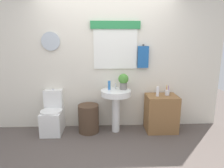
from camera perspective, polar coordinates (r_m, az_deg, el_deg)
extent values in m
plane|color=#564C47|center=(3.08, -0.91, -20.54)|extent=(8.00, 8.00, 0.00)
cube|color=silver|center=(3.74, -1.46, 6.76)|extent=(4.40, 0.10, 2.60)
cube|color=white|center=(3.67, 0.96, 10.19)|extent=(0.80, 0.03, 0.73)
cube|color=#2D894C|center=(3.66, 1.00, 16.86)|extent=(0.90, 0.04, 0.14)
cylinder|color=silver|center=(3.78, -17.45, 11.81)|extent=(0.33, 0.03, 0.33)
cylinder|color=black|center=(3.72, 9.12, 11.18)|extent=(0.02, 0.06, 0.02)
cube|color=#235BA3|center=(3.71, 9.06, 7.78)|extent=(0.20, 0.05, 0.40)
cube|color=white|center=(3.85, -16.88, -10.45)|extent=(0.36, 0.50, 0.42)
cylinder|color=white|center=(3.71, -17.33, -7.61)|extent=(0.38, 0.38, 0.03)
cube|color=white|center=(3.87, -16.64, -4.19)|extent=(0.34, 0.18, 0.35)
cylinder|color=silver|center=(3.83, -16.81, -1.51)|extent=(0.04, 0.04, 0.02)
cylinder|color=#4C3828|center=(3.72, -6.84, -9.94)|extent=(0.38, 0.38, 0.52)
cylinder|color=white|center=(3.68, 1.11, -8.61)|extent=(0.15, 0.15, 0.70)
cylinder|color=white|center=(3.56, 1.14, -2.60)|extent=(0.54, 0.54, 0.10)
cylinder|color=silver|center=(3.65, 1.03, -0.59)|extent=(0.03, 0.03, 0.10)
cube|color=olive|center=(3.83, 14.13, -8.23)|extent=(0.57, 0.44, 0.69)
cylinder|color=#2D6BB7|center=(3.57, -0.82, -0.38)|extent=(0.05, 0.05, 0.16)
cylinder|color=slate|center=(3.60, 3.32, -0.61)|extent=(0.13, 0.13, 0.12)
sphere|color=#4C8E38|center=(3.57, 3.34, 1.52)|extent=(0.19, 0.19, 0.19)
cylinder|color=white|center=(3.64, 13.17, -2.14)|extent=(0.05, 0.05, 0.18)
cylinder|color=silver|center=(3.76, 15.82, -2.42)|extent=(0.08, 0.08, 0.10)
cylinder|color=purple|center=(3.75, 16.13, -1.77)|extent=(0.02, 0.03, 0.18)
cylinder|color=red|center=(3.75, 15.61, -1.71)|extent=(0.02, 0.02, 0.18)
cylinder|color=yellow|center=(3.73, 15.77, -1.81)|extent=(0.03, 0.02, 0.18)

